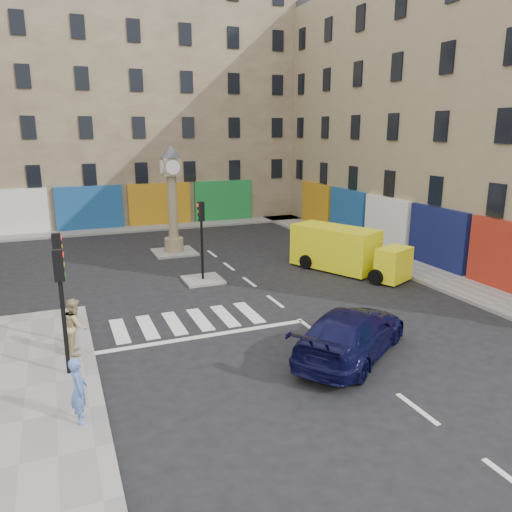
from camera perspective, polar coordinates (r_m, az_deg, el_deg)
ground at (r=17.81m, az=7.55°, el=-9.17°), size 120.00×120.00×0.00m
sidewalk_right at (r=30.29m, az=12.63°, el=0.59°), size 2.60×30.00×0.15m
sidewalk_far at (r=37.25m, az=-15.16°, el=2.95°), size 32.00×2.40×0.15m
island_near at (r=24.04m, az=-6.09°, el=-2.72°), size 1.80×1.80×0.12m
island_far at (r=29.66m, az=-9.31°, el=0.43°), size 2.40×2.40×0.12m
building_right at (r=33.51m, az=22.62°, el=14.83°), size 10.00×30.00×16.00m
building_far at (r=42.38m, az=-16.96°, el=15.61°), size 32.00×10.00×17.00m
traffic_light_left_near at (r=15.01m, az=-21.38°, el=-3.88°), size 0.28×0.22×3.70m
traffic_light_left_far at (r=17.32m, az=-21.56°, el=-1.55°), size 0.28×0.22×3.70m
traffic_light_island at (r=23.43m, az=-6.25°, el=3.21°), size 0.28×0.22×3.70m
clock_pillar at (r=29.03m, az=-9.58°, el=7.13°), size 1.20×1.20×6.10m
navy_sedan at (r=16.28m, az=10.82°, el=-8.63°), size 5.64×4.93×1.56m
yellow_van at (r=25.66m, az=10.13°, el=0.64°), size 4.21×6.31×2.22m
pedestrian_blue at (r=13.09m, az=-19.60°, el=-14.23°), size 0.43×0.62×1.65m
pedestrian_tan at (r=16.84m, az=-19.98°, el=-7.50°), size 0.70×0.88×1.79m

